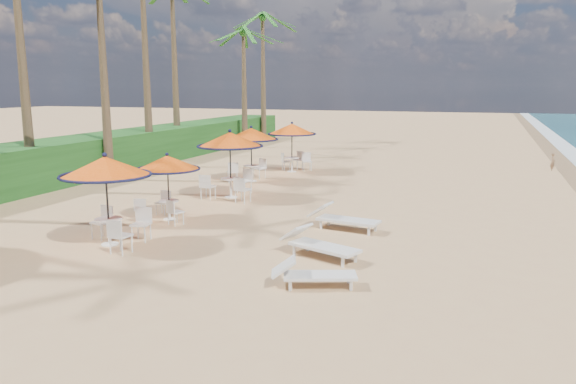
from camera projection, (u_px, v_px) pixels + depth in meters
name	position (u px, v px, depth m)	size (l,w,h in m)	color
ground	(285.00, 269.00, 12.99)	(160.00, 160.00, 0.00)	tan
scrub_hedge	(102.00, 153.00, 27.44)	(3.00, 40.00, 1.80)	#194716
station_0	(108.00, 178.00, 14.63)	(2.38, 2.38, 2.48)	black
station_1	(166.00, 171.00, 17.46)	(2.04, 2.04, 2.13)	black
station_2	(230.00, 148.00, 20.86)	(2.48, 2.59, 2.59)	black
station_3	(251.00, 139.00, 24.49)	(2.36, 2.36, 2.46)	black
station_4	(293.00, 135.00, 27.28)	(2.36, 2.46, 2.46)	black
lounger_near	(311.00, 273.00, 11.78)	(1.87, 1.13, 0.64)	silver
lounger_mid	(317.00, 243.00, 13.83)	(2.19, 1.37, 0.75)	silver
lounger_far	(341.00, 218.00, 16.50)	(2.21, 1.00, 0.76)	silver
palm_6	(243.00, 39.00, 37.06)	(5.00, 5.00, 7.89)	brown
palm_7	(263.00, 25.00, 40.90)	(5.00, 5.00, 9.30)	brown
person	(553.00, 161.00, 27.75)	(0.35, 0.23, 0.95)	brown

